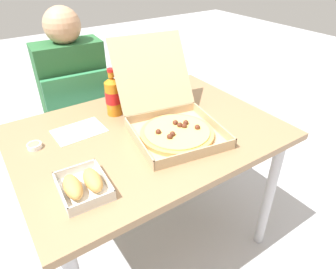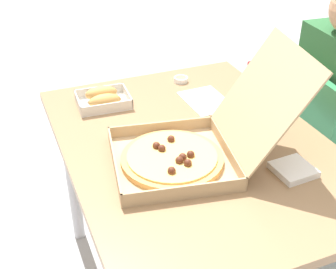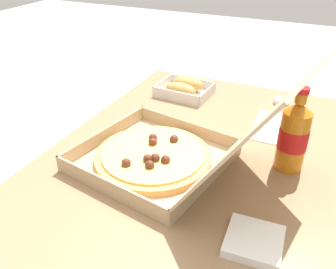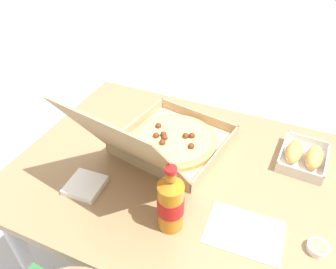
% 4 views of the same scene
% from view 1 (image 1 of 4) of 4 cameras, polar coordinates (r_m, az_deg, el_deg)
% --- Properties ---
extents(ground_plane, '(10.00, 10.00, 0.00)m').
position_cam_1_polar(ground_plane, '(1.80, -3.01, -19.15)').
color(ground_plane, '#B2B2B7').
extents(dining_table, '(1.12, 0.83, 0.72)m').
position_cam_1_polar(dining_table, '(1.36, -3.77, -2.29)').
color(dining_table, '#997551').
rests_on(dining_table, ground_plane).
extents(chair, '(0.43, 0.43, 0.83)m').
position_cam_1_polar(chair, '(1.92, -16.39, 2.13)').
color(chair, '#338451').
rests_on(chair, ground_plane).
extents(diner_person, '(0.37, 0.42, 1.15)m').
position_cam_1_polar(diner_person, '(1.88, -17.85, 8.34)').
color(diner_person, '#333847').
rests_on(diner_person, ground_plane).
extents(pizza_box_open, '(0.44, 0.60, 0.34)m').
position_cam_1_polar(pizza_box_open, '(1.27, 0.81, 2.48)').
color(pizza_box_open, tan).
rests_on(pizza_box_open, dining_table).
extents(bread_side_box, '(0.16, 0.20, 0.06)m').
position_cam_1_polar(bread_side_box, '(1.02, -15.85, -9.16)').
color(bread_side_box, white).
rests_on(bread_side_box, dining_table).
extents(cola_bottle, '(0.07, 0.07, 0.22)m').
position_cam_1_polar(cola_bottle, '(1.41, -10.39, 7.29)').
color(cola_bottle, orange).
rests_on(cola_bottle, dining_table).
extents(paper_menu, '(0.21, 0.16, 0.00)m').
position_cam_1_polar(paper_menu, '(1.35, -16.57, 0.64)').
color(paper_menu, white).
rests_on(paper_menu, dining_table).
extents(napkin_pile, '(0.12, 0.12, 0.02)m').
position_cam_1_polar(napkin_pile, '(1.57, 0.27, 7.02)').
color(napkin_pile, white).
rests_on(napkin_pile, dining_table).
extents(dipping_sauce_cup, '(0.06, 0.06, 0.02)m').
position_cam_1_polar(dipping_sauce_cup, '(1.30, -24.08, -1.95)').
color(dipping_sauce_cup, white).
rests_on(dipping_sauce_cup, dining_table).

